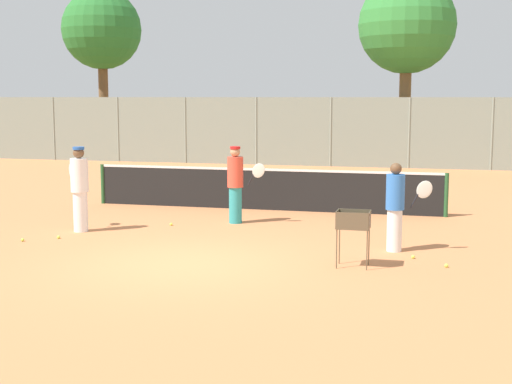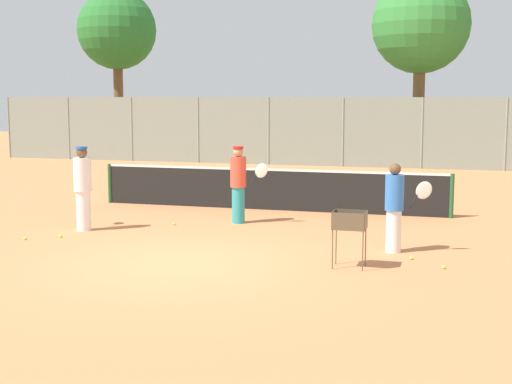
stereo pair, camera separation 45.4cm
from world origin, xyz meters
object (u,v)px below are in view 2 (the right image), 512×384
object	(u,v)px
ball_cart	(351,225)
parked_car	(307,146)
player_yellow_shirt	(239,183)
player_white_outfit	(395,207)
player_red_cap	(83,187)
tennis_net	(269,188)

from	to	relation	value
ball_cart	parked_car	distance (m)	20.63
player_yellow_shirt	player_white_outfit	bearing A→B (deg)	-31.97
ball_cart	parked_car	world-z (taller)	parked_car
player_red_cap	ball_cart	size ratio (longest dim) A/B	1.88
tennis_net	parked_car	distance (m)	14.52
player_white_outfit	parked_car	distance (m)	19.39
ball_cart	parked_car	size ratio (longest dim) A/B	0.23
player_yellow_shirt	parked_car	world-z (taller)	player_yellow_shirt
player_red_cap	parked_car	world-z (taller)	player_red_cap
player_yellow_shirt	parked_car	distance (m)	16.51
player_white_outfit	player_yellow_shirt	bearing A→B (deg)	141.72
tennis_net	player_white_outfit	size ratio (longest dim) A/B	5.46
tennis_net	parked_car	bearing A→B (deg)	98.13
player_white_outfit	tennis_net	bearing A→B (deg)	122.00
player_yellow_shirt	parked_car	bearing A→B (deg)	94.71
tennis_net	player_red_cap	distance (m)	4.98
player_red_cap	player_white_outfit	bearing A→B (deg)	-139.53
parked_car	tennis_net	bearing A→B (deg)	-81.87
player_yellow_shirt	ball_cart	world-z (taller)	player_yellow_shirt
player_red_cap	tennis_net	bearing A→B (deg)	-85.88
ball_cart	tennis_net	bearing A→B (deg)	117.44
parked_car	player_red_cap	bearing A→B (deg)	-93.47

